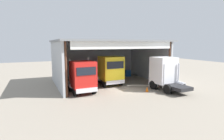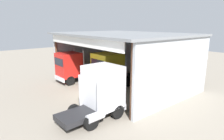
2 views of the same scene
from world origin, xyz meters
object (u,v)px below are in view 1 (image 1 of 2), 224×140
at_px(truck_yellow_right_bay, 110,70).
at_px(oil_drum, 110,74).
at_px(truck_white_center_bay, 165,73).
at_px(truck_red_center_left_bay, 82,76).
at_px(traffic_cone, 147,89).
at_px(tool_cart, 128,73).

height_order(truck_yellow_right_bay, oil_drum, truck_yellow_right_bay).
distance_m(truck_yellow_right_bay, truck_white_center_bay, 6.71).
height_order(truck_red_center_left_bay, traffic_cone, truck_red_center_left_bay).
relative_size(truck_red_center_left_bay, oil_drum, 4.78).
bearing_deg(truck_red_center_left_bay, truck_yellow_right_bay, -152.33).
xyz_separation_m(truck_white_center_bay, oil_drum, (-2.56, 10.11, -1.45)).
relative_size(truck_red_center_left_bay, traffic_cone, 8.01).
height_order(oil_drum, traffic_cone, oil_drum).
bearing_deg(truck_red_center_left_bay, tool_cart, -144.72).
xyz_separation_m(truck_white_center_bay, traffic_cone, (-2.41, -0.01, -1.64)).
bearing_deg(truck_white_center_bay, truck_red_center_left_bay, 163.26).
height_order(oil_drum, tool_cart, tool_cart).
distance_m(tool_cart, traffic_cone, 9.71).
relative_size(tool_cart, traffic_cone, 1.79).
distance_m(truck_red_center_left_bay, truck_yellow_right_bay, 4.83).
xyz_separation_m(truck_red_center_left_bay, oil_drum, (6.51, 7.89, -1.35)).
distance_m(oil_drum, tool_cart, 2.95).
bearing_deg(truck_red_center_left_bay, oil_drum, -131.46).
bearing_deg(traffic_cone, truck_yellow_right_bay, 118.21).
bearing_deg(truck_yellow_right_bay, truck_red_center_left_bay, 28.57).
height_order(truck_red_center_left_bay, truck_yellow_right_bay, truck_red_center_left_bay).
bearing_deg(truck_red_center_left_bay, truck_white_center_bay, 164.36).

